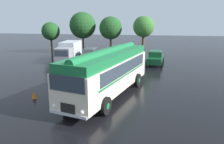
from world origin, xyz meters
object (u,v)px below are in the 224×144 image
car_mid_right (133,56)px  car_far_right (155,58)px  car_near_left (90,55)px  car_mid_left (111,55)px  vintage_bus (108,70)px  traffic_cone (34,95)px  box_van (69,51)px

car_mid_right → car_far_right: size_ratio=1.00×
car_near_left → car_mid_left: 2.83m
car_near_left → car_mid_right: size_ratio=0.98×
vintage_bus → car_mid_right: (0.79, 12.23, -1.05)m
car_mid_left → traffic_cone: size_ratio=7.75×
car_far_right → car_near_left: bearing=174.7°
car_far_right → box_van: bearing=177.7°
car_near_left → traffic_cone: bearing=-90.4°
vintage_bus → car_mid_left: size_ratio=2.43×
car_mid_right → traffic_cone: bearing=-113.0°
vintage_bus → car_mid_right: vintage_bus is taller
box_van → traffic_cone: box_van is taller
box_van → car_mid_right: bearing=-0.6°
car_far_right → car_mid_left: bearing=171.4°
car_mid_left → car_near_left: bearing=-178.5°
box_van → car_far_right: bearing=-2.3°
car_near_left → vintage_bus: bearing=-68.5°
car_near_left → traffic_cone: (-0.11, -14.22, -0.57)m
vintage_bus → car_near_left: 13.62m
vintage_bus → traffic_cone: 5.56m
car_mid_right → traffic_cone: size_ratio=7.91×
car_near_left → box_van: (-2.71, -0.33, 0.52)m
car_far_right → traffic_cone: car_far_right is taller
car_mid_left → box_van: 5.58m
box_van → traffic_cone: (2.61, -13.88, -1.09)m
car_near_left → car_mid_left: same height
car_near_left → car_far_right: (8.54, -0.79, 0.00)m
box_van → car_near_left: bearing=7.0°
vintage_bus → traffic_cone: vintage_bus is taller
vintage_bus → car_far_right: 12.42m
car_far_right → vintage_bus: bearing=-106.8°
car_near_left → car_far_right: size_ratio=0.98×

